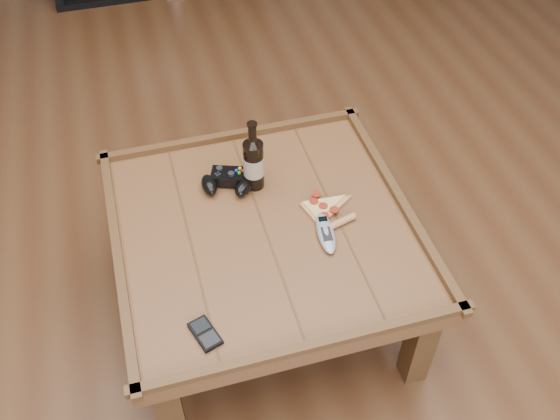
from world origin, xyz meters
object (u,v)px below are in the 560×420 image
object	(u,v)px
beer_bottle	(254,161)
game_controller	(227,182)
coffee_table	(265,239)
smartphone	(205,333)
remote_control	(326,233)
pizza_slice	(325,210)

from	to	relation	value
beer_bottle	game_controller	distance (m)	0.13
beer_bottle	game_controller	size ratio (longest dim) A/B	1.40
coffee_table	game_controller	distance (m)	0.25
beer_bottle	smartphone	bearing A→B (deg)	-117.15
game_controller	remote_control	distance (m)	0.41
coffee_table	remote_control	size ratio (longest dim) A/B	5.41
coffee_table	beer_bottle	xyz separation A→B (m)	(0.02, 0.21, 0.17)
smartphone	remote_control	distance (m)	0.53
pizza_slice	remote_control	world-z (taller)	remote_control
game_controller	coffee_table	bearing A→B (deg)	-51.20
game_controller	smartphone	xyz separation A→B (m)	(-0.20, -0.58, -0.02)
beer_bottle	game_controller	world-z (taller)	beer_bottle
game_controller	pizza_slice	distance (m)	0.36
pizza_slice	smartphone	bearing A→B (deg)	-158.53
game_controller	pizza_slice	bearing A→B (deg)	-15.62
smartphone	remote_control	world-z (taller)	remote_control
coffee_table	game_controller	size ratio (longest dim) A/B	5.18
coffee_table	beer_bottle	distance (m)	0.27
pizza_slice	remote_control	size ratio (longest dim) A/B	1.42
beer_bottle	remote_control	distance (m)	0.36
beer_bottle	pizza_slice	xyz separation A→B (m)	(0.20, -0.20, -0.10)
beer_bottle	pizza_slice	world-z (taller)	beer_bottle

